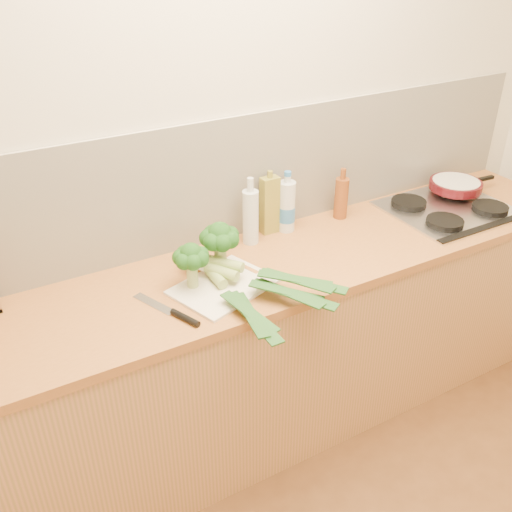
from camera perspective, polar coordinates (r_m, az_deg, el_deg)
The scene contains 15 objects.
room_shell at distance 2.46m, azimuth -2.11°, elevation 7.74°, with size 3.50×3.50×3.50m.
counter at distance 2.62m, azimuth 1.18°, elevation -9.17°, with size 3.20×0.62×0.90m.
gas_hob at distance 2.94m, azimuth 18.78°, elevation 4.59°, with size 0.58×0.50×0.04m.
chopping_board at distance 2.20m, azimuth -3.26°, elevation -3.03°, with size 0.37×0.27×0.01m, color white.
broccoli_left at distance 2.14m, azimuth -6.51°, elevation -0.16°, with size 0.14×0.14×0.18m.
broccoli_right at distance 2.22m, azimuth -3.65°, elevation 1.79°, with size 0.16×0.16×0.21m.
leek_front at distance 2.15m, azimuth -3.08°, elevation -3.11°, with size 0.10×0.64×0.04m.
leek_mid at distance 2.17m, azimuth -1.68°, elevation -2.14°, with size 0.37×0.59×0.04m.
leek_back at distance 2.19m, azimuth -1.28°, elevation -1.18°, with size 0.44×0.57×0.04m.
chefs_knife at distance 2.06m, azimuth -7.89°, elevation -5.79°, with size 0.15×0.31×0.02m.
skillet at distance 3.10m, azimuth 19.38°, elevation 6.75°, with size 0.38×0.26×0.05m.
oil_tin at distance 2.54m, azimuth 1.38°, elevation 5.15°, with size 0.08×0.05×0.29m.
glass_bottle at distance 2.45m, azimuth -0.55°, elevation 4.01°, with size 0.07×0.07×0.30m.
amber_bottle at distance 2.71m, azimuth 8.52°, elevation 5.83°, with size 0.06×0.06×0.25m.
water_bottle at distance 2.57m, azimuth 3.09°, elevation 4.84°, with size 0.08×0.08×0.26m.
Camera 1 is at (-1.04, -0.53, 2.12)m, focal length 40.00 mm.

